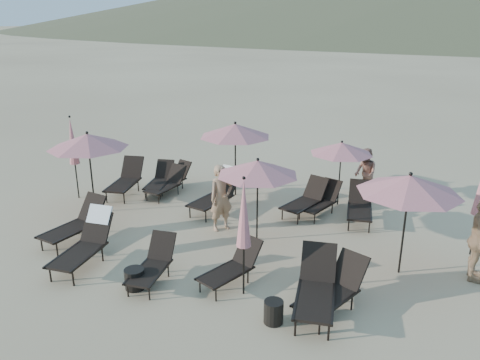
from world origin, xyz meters
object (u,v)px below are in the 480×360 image
at_px(umbrella_open_1, 258,168).
at_px(umbrella_open_2, 409,184).
at_px(lounger_4, 316,287).
at_px(lounger_7, 167,183).
at_px(lounger_8, 218,192).
at_px(beachgoer_b, 365,173).
at_px(side_table_1, 274,312).
at_px(lounger_13, 172,178).
at_px(lounger_6, 126,179).
at_px(lounger_9, 321,200).
at_px(lounger_2, 153,263).
at_px(lounger_12, 160,179).
at_px(lounger_3, 232,266).
at_px(lounger_0, 76,223).
at_px(umbrella_open_0, 88,141).
at_px(beachgoer_c, 479,240).
at_px(umbrella_closed_0, 244,214).
at_px(side_table_0, 135,279).
at_px(lounger_1, 86,241).
at_px(umbrella_closed_2, 72,141).
at_px(lounger_5, 334,289).
at_px(lounger_10, 306,199).
at_px(umbrella_open_4, 342,148).
at_px(lounger_11, 360,205).

relative_size(umbrella_open_1, umbrella_open_2, 0.93).
xyz_separation_m(lounger_4, lounger_7, (-6.09, 4.00, -0.09)).
relative_size(lounger_8, beachgoer_b, 1.23).
relative_size(lounger_8, side_table_1, 4.32).
bearing_deg(lounger_13, lounger_4, -22.92).
height_order(lounger_4, lounger_6, lounger_4).
distance_m(lounger_9, umbrella_open_2, 3.90).
bearing_deg(lounger_2, lounger_12, 112.94).
xyz_separation_m(lounger_2, lounger_3, (1.57, 0.63, -0.00)).
xyz_separation_m(lounger_2, lounger_4, (3.44, 0.46, 0.09)).
distance_m(lounger_0, lounger_6, 3.42).
height_order(lounger_4, umbrella_open_0, umbrella_open_0).
bearing_deg(beachgoer_c, umbrella_closed_0, 119.55).
bearing_deg(umbrella_open_1, side_table_0, -113.41).
bearing_deg(lounger_0, lounger_1, -30.78).
bearing_deg(umbrella_closed_2, umbrella_closed_0, -21.00).
relative_size(umbrella_open_0, beachgoer_c, 1.29).
bearing_deg(beachgoer_c, side_table_0, 115.80).
height_order(lounger_3, lounger_7, lounger_7).
bearing_deg(umbrella_closed_2, lounger_12, 39.52).
distance_m(lounger_1, lounger_12, 4.88).
height_order(lounger_5, umbrella_open_0, umbrella_open_0).
relative_size(lounger_3, umbrella_open_0, 0.67).
bearing_deg(lounger_10, lounger_5, -50.98).
bearing_deg(umbrella_open_4, side_table_1, -86.16).
bearing_deg(umbrella_open_1, umbrella_open_2, -2.14).
distance_m(lounger_4, lounger_11, 4.67).
relative_size(lounger_8, lounger_10, 1.09).
bearing_deg(umbrella_open_1, lounger_1, -137.42).
bearing_deg(umbrella_open_0, lounger_4, -15.10).
xyz_separation_m(lounger_10, side_table_1, (1.09, -5.19, -0.22)).
bearing_deg(lounger_11, umbrella_closed_0, -117.41).
distance_m(lounger_6, lounger_13, 1.50).
distance_m(lounger_1, umbrella_closed_2, 4.64).
bearing_deg(umbrella_open_0, beachgoer_c, 3.56).
height_order(lounger_6, umbrella_open_2, umbrella_open_2).
bearing_deg(lounger_4, umbrella_open_0, 151.80).
distance_m(lounger_13, beachgoer_c, 9.24).
relative_size(lounger_8, umbrella_closed_0, 0.76).
height_order(umbrella_open_0, umbrella_open_2, umbrella_open_0).
distance_m(lounger_8, lounger_12, 2.50).
bearing_deg(umbrella_open_0, lounger_7, 60.53).
height_order(lounger_2, side_table_0, lounger_2).
xyz_separation_m(lounger_4, umbrella_open_1, (-2.24, 2.31, 1.42)).
bearing_deg(lounger_12, lounger_5, -46.30).
xyz_separation_m(lounger_9, umbrella_open_2, (2.52, -2.47, 1.65)).
relative_size(lounger_6, umbrella_open_2, 0.83).
bearing_deg(lounger_3, lounger_0, -163.82).
height_order(lounger_12, side_table_1, lounger_12).
bearing_deg(lounger_0, lounger_13, 94.42).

